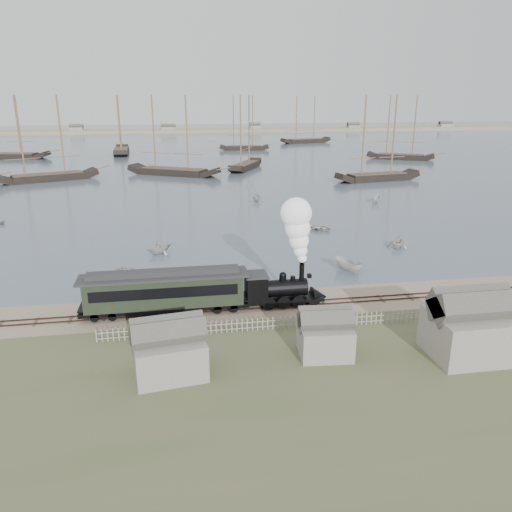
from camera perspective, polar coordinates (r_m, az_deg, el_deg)
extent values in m
plane|color=tan|center=(50.57, 1.64, -4.86)|extent=(600.00, 600.00, 0.00)
cube|color=#475765|center=(216.84, -7.25, 12.49)|extent=(600.00, 336.00, 0.06)
cube|color=#36221D|center=(48.28, 2.21, -5.87)|extent=(120.00, 0.08, 0.12)
cube|color=#36221D|center=(49.18, 1.98, -5.41)|extent=(120.00, 0.08, 0.12)
cube|color=#3C2F26|center=(48.75, 2.09, -5.71)|extent=(120.00, 1.80, 0.06)
cube|color=tan|center=(296.56, -7.98, 13.84)|extent=(500.00, 20.00, 1.80)
cube|color=black|center=(48.67, 3.29, -4.84)|extent=(7.40, 2.18, 0.27)
cylinder|color=black|center=(48.18, 2.81, -3.68)|extent=(4.57, 1.63, 1.63)
cube|color=black|center=(47.67, -0.01, -3.62)|extent=(1.96, 2.40, 2.50)
cube|color=#2D2D30|center=(47.21, -0.01, -2.14)|extent=(2.18, 2.61, 0.13)
cylinder|color=black|center=(48.12, 5.25, -1.89)|extent=(0.48, 0.48, 1.74)
sphere|color=black|center=(47.77, 3.09, -2.24)|extent=(0.70, 0.70, 0.70)
cone|color=black|center=(49.56, 7.24, -4.67)|extent=(1.52, 2.18, 2.18)
cube|color=black|center=(48.44, 6.11, -2.26)|extent=(0.38, 0.38, 0.38)
cube|color=black|center=(47.61, -10.28, -5.64)|extent=(15.47, 2.54, 0.39)
cube|color=black|center=(47.02, -10.38, -3.91)|extent=(14.36, 2.76, 2.76)
cube|color=black|center=(45.62, -10.41, -4.23)|extent=(13.26, 0.06, 0.99)
cube|color=black|center=(48.24, -10.39, -2.99)|extent=(13.26, 0.06, 0.99)
cube|color=#2D2D30|center=(46.52, -10.48, -2.26)|extent=(15.47, 2.98, 0.20)
cube|color=#2D2D30|center=(46.41, -10.50, -1.88)|extent=(13.81, 1.33, 0.50)
imported|color=beige|center=(50.42, -10.06, -4.74)|extent=(3.14, 4.01, 0.76)
imported|color=beige|center=(57.96, -14.13, -1.88)|extent=(5.19, 5.03, 0.88)
imported|color=beige|center=(65.49, -11.01, 1.03)|extent=(4.24, 4.40, 1.78)
imported|color=beige|center=(58.55, 10.41, -1.08)|extent=(4.19, 3.28, 1.53)
imported|color=beige|center=(76.39, 7.31, 3.22)|extent=(4.50, 4.57, 0.78)
imported|color=beige|center=(69.44, 15.90, 1.59)|extent=(4.27, 4.22, 1.70)
imported|color=beige|center=(98.86, 13.52, 6.33)|extent=(3.29, 2.90, 1.24)
imported|color=beige|center=(97.45, 0.08, 6.84)|extent=(3.97, 3.59, 1.83)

